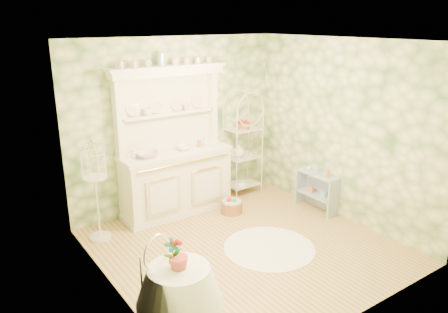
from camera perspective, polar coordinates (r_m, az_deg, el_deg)
floor at (r=6.03m, az=2.78°, el=-11.67°), size 3.60×3.60×0.00m
ceiling at (r=5.27m, az=3.22°, el=14.89°), size 3.60×3.60×0.00m
wall_left at (r=4.67m, az=-14.77°, el=-2.99°), size 3.60×3.60×0.00m
wall_right at (r=6.72m, az=15.22°, el=3.22°), size 3.60×3.60×0.00m
wall_back at (r=6.96m, az=-6.16°, el=4.22°), size 3.60×3.60×0.00m
wall_front at (r=4.31m, az=17.87°, el=-5.03°), size 3.60×3.60×0.00m
kitchen_dresser at (r=6.68m, az=-6.43°, el=1.83°), size 1.87×0.61×2.29m
bakers_rack at (r=7.52m, az=2.46°, el=1.69°), size 0.56×0.41×1.78m
side_shelf at (r=7.15m, az=12.03°, el=-4.65°), size 0.34×0.70×0.57m
round_table at (r=4.42m, az=-5.80°, el=-18.01°), size 0.79×0.79×0.75m
cafe_chair at (r=4.32m, az=-7.47°, el=-17.64°), size 0.55×0.55×0.92m
birdcage_stand at (r=6.20m, az=-16.33°, el=-4.70°), size 0.33×0.33×1.34m
floor_basket at (r=6.94m, az=1.02°, el=-6.38°), size 0.50×0.50×0.25m
lace_rug at (r=6.02m, az=5.93°, el=-11.77°), size 1.38×1.38×0.01m
bowl_floral at (r=6.48m, az=-9.95°, el=-0.01°), size 0.39×0.39×0.08m
bowl_white at (r=6.77m, az=-5.27°, el=0.95°), size 0.26×0.26×0.07m
cup_left at (r=6.56m, az=-9.95°, el=5.56°), size 0.18×0.18×0.11m
cup_right at (r=6.85m, az=-4.94°, el=6.27°), size 0.11×0.11×0.10m
potted_geranium at (r=4.17m, az=-6.66°, el=-12.71°), size 0.16×0.11×0.31m
bottle_amber at (r=6.89m, az=13.41°, el=-2.09°), size 0.08×0.08×0.15m
bottle_blue at (r=7.02m, az=12.13°, el=-1.88°), size 0.06×0.06×0.11m
bottle_glass at (r=7.16m, az=11.05°, el=-1.50°), size 0.08×0.08×0.08m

